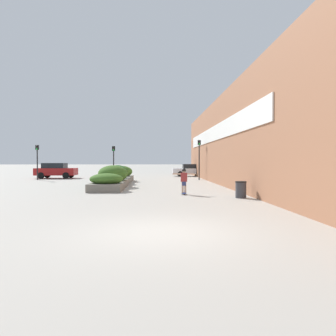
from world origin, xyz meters
The scene contains 12 objects.
ground_plane centered at (0.00, 0.00, 0.00)m, with size 300.00×300.00×0.00m, color #ADA89E.
building_wall_right centered at (5.05, 13.76, 3.38)m, with size 0.67×36.72×6.74m.
planter_box centered at (-3.10, 15.07, 0.61)m, with size 2.17×11.19×1.52m.
skateboard centered at (1.45, 8.59, 0.07)m, with size 0.27×0.80×0.09m.
skateboarder centered at (1.45, 8.59, 0.90)m, with size 1.25×0.23×1.34m.
trash_bin centered at (4.10, 6.93, 0.41)m, with size 0.55×0.55×0.82m.
car_leftmost centered at (11.55, 28.98, 0.76)m, with size 3.83×1.95×1.46m.
car_center_left centered at (4.35, 28.01, 0.76)m, with size 4.61×1.88×1.45m.
car_center_right centered at (-10.50, 24.30, 0.84)m, with size 4.06×2.05×1.61m.
traffic_light_left centered at (-4.13, 21.71, 2.24)m, with size 0.28×0.30×3.26m.
traffic_light_right centered at (4.15, 20.97, 2.58)m, with size 0.28×0.30×3.83m.
traffic_light_far_left centered at (-11.46, 21.79, 2.30)m, with size 0.28×0.30×3.35m.
Camera 1 is at (-0.16, -7.61, 1.83)m, focal length 32.00 mm.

